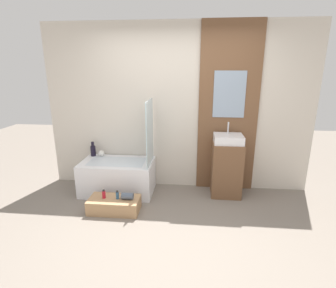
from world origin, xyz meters
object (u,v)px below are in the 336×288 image
(vase_tall_dark, at_px, (93,150))
(vase_round_light, at_px, (101,153))
(wooden_step_bench, at_px, (114,205))
(bathtub, at_px, (118,177))
(bottle_soap_secondary, at_px, (117,195))
(bottle_soap_primary, at_px, (104,194))
(sink, at_px, (228,139))

(vase_tall_dark, xyz_separation_m, vase_round_light, (0.14, -0.01, -0.05))
(wooden_step_bench, bearing_deg, bathtub, 100.71)
(vase_round_light, height_order, bottle_soap_secondary, vase_round_light)
(vase_tall_dark, relative_size, bottle_soap_secondary, 2.03)
(wooden_step_bench, bearing_deg, bottle_soap_secondary, 0.00)
(bottle_soap_secondary, bearing_deg, vase_tall_dark, 127.36)
(vase_tall_dark, height_order, vase_round_light, vase_tall_dark)
(bathtub, height_order, wooden_step_bench, bathtub)
(wooden_step_bench, bearing_deg, bottle_soap_primary, 180.00)
(vase_tall_dark, bearing_deg, vase_round_light, -2.90)
(vase_round_light, bearing_deg, bathtub, -34.65)
(sink, xyz_separation_m, vase_tall_dark, (-2.17, 0.14, -0.29))
(vase_round_light, relative_size, bottle_soap_primary, 0.79)
(sink, relative_size, vase_round_light, 4.35)
(wooden_step_bench, distance_m, vase_round_light, 1.04)
(vase_round_light, bearing_deg, vase_tall_dark, 177.10)
(bathtub, bearing_deg, bottle_soap_secondary, -74.54)
(bottle_soap_secondary, bearing_deg, vase_round_light, 120.88)
(bathtub, bearing_deg, vase_round_light, 145.35)
(bathtub, bearing_deg, vase_tall_dark, 153.55)
(bathtub, distance_m, bottle_soap_secondary, 0.62)
(sink, relative_size, bottle_soap_primary, 3.45)
(sink, relative_size, bottle_soap_secondary, 3.63)
(bottle_soap_secondary, bearing_deg, sink, 24.11)
(wooden_step_bench, xyz_separation_m, vase_round_light, (-0.44, 0.82, 0.47))
(bathtub, xyz_separation_m, wooden_step_bench, (0.11, -0.60, -0.16))
(wooden_step_bench, xyz_separation_m, vase_tall_dark, (-0.58, 0.83, 0.51))
(sink, xyz_separation_m, bottle_soap_primary, (-1.73, -0.69, -0.65))
(vase_tall_dark, bearing_deg, bottle_soap_primary, -61.94)
(bottle_soap_primary, bearing_deg, vase_tall_dark, 118.06)
(wooden_step_bench, height_order, vase_tall_dark, vase_tall_dark)
(sink, height_order, vase_tall_dark, sink)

